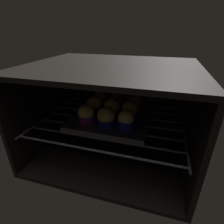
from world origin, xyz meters
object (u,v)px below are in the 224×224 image
object	(u,v)px
muffin_row1_col2	(130,111)
muffin_row2_col1	(116,102)
muffin_row0_col2	(126,121)
muffin_row1_col1	(113,108)
muffin_row2_col2	(134,103)
baking_tray	(112,118)
muffin_row0_col0	(86,115)
muffin_row0_col1	(105,117)
muffin_row2_col0	(100,100)
muffin_row1_col0	(95,106)

from	to	relation	value
muffin_row1_col2	muffin_row2_col1	size ratio (longest dim) A/B	1.03
muffin_row0_col2	muffin_row1_col1	bearing A→B (deg)	133.28
muffin_row2_col2	baking_tray	bearing A→B (deg)	-135.45
muffin_row0_col0	muffin_row0_col2	distance (cm)	14.67
baking_tray	muffin_row1_col2	bearing A→B (deg)	-2.74
muffin_row0_col1	baking_tray	bearing A→B (deg)	86.97
muffin_row1_col1	muffin_row2_col0	world-z (taller)	muffin_row1_col1
baking_tray	muffin_row2_col1	distance (cm)	8.14
muffin_row1_col1	baking_tray	bearing A→B (deg)	162.97
muffin_row1_col0	muffin_row2_col0	world-z (taller)	muffin_row1_col0
muffin_row2_col2	muffin_row1_col2	bearing A→B (deg)	-92.02
muffin_row1_col0	muffin_row0_col1	bearing A→B (deg)	-48.47
muffin_row1_col2	muffin_row1_col1	bearing A→B (deg)	177.92
muffin_row0_col1	muffin_row1_col1	size ratio (longest dim) A/B	0.93
muffin_row0_col0	muffin_row1_col2	bearing A→B (deg)	25.57
muffin_row0_col2	muffin_row1_col0	bearing A→B (deg)	151.78
muffin_row2_col1	muffin_row2_col2	world-z (taller)	muffin_row2_col2
baking_tray	muffin_row0_col2	bearing A→B (deg)	-45.86
muffin_row1_col0	muffin_row1_col2	bearing A→B (deg)	-2.66
muffin_row0_col1	muffin_row1_col2	xyz separation A→B (cm)	(7.37, 7.01, 0.19)
muffin_row0_col2	muffin_row2_col2	distance (cm)	14.50
muffin_row1_col0	muffin_row2_col0	distance (cm)	7.17
baking_tray	muffin_row0_col2	xyz separation A→B (cm)	(7.14, -7.36, 3.83)
muffin_row0_col0	muffin_row2_col0	xyz separation A→B (cm)	(-0.07, 14.74, -0.11)
muffin_row0_col2	muffin_row2_col1	world-z (taller)	muffin_row2_col1
muffin_row0_col0	muffin_row1_col1	world-z (taller)	muffin_row1_col1
muffin_row0_col2	muffin_row2_col2	size ratio (longest dim) A/B	0.93
muffin_row0_col2	muffin_row1_col0	xyz separation A→B (cm)	(-14.32, 7.68, 0.39)
muffin_row0_col1	muffin_row2_col2	size ratio (longest dim) A/B	0.98
muffin_row0_col0	muffin_row1_col0	distance (cm)	7.61
muffin_row1_col1	muffin_row2_col1	size ratio (longest dim) A/B	1.08
muffin_row1_col0	muffin_row2_col2	size ratio (longest dim) A/B	1.01
muffin_row0_col1	muffin_row1_col2	bearing A→B (deg)	43.56
baking_tray	muffin_row0_col2	size ratio (longest dim) A/B	4.02
muffin_row1_col2	muffin_row0_col0	bearing A→B (deg)	-154.43
muffin_row1_col1	muffin_row0_col2	bearing A→B (deg)	-46.72
muffin_row2_col0	muffin_row2_col1	world-z (taller)	muffin_row2_col1
muffin_row0_col0	muffin_row2_col2	distance (cm)	20.63
muffin_row1_col2	muffin_row2_col2	distance (cm)	7.47
muffin_row0_col0	muffin_row0_col1	xyz separation A→B (cm)	(7.14, -0.06, 0.05)
muffin_row0_col1	muffin_row1_col2	distance (cm)	10.17
muffin_row0_col2	muffin_row1_col2	xyz separation A→B (cm)	(-0.16, 7.03, 0.37)
baking_tray	muffin_row2_col2	distance (cm)	11.04
muffin_row0_col0	muffin_row1_col2	world-z (taller)	muffin_row1_col2
baking_tray	muffin_row0_col1	bearing A→B (deg)	-93.03
muffin_row0_col2	muffin_row0_col0	bearing A→B (deg)	179.67
muffin_row0_col0	muffin_row2_col0	size ratio (longest dim) A/B	1.01
baking_tray	muffin_row0_col1	size ratio (longest dim) A/B	3.81
muffin_row2_col0	baking_tray	bearing A→B (deg)	-44.52
muffin_row0_col2	muffin_row2_col0	size ratio (longest dim) A/B	0.99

